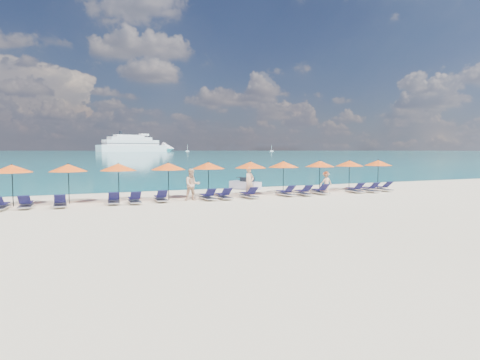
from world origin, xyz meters
name	(u,v)px	position (x,y,z in m)	size (l,w,h in m)	color
ground	(261,206)	(0.00, 0.00, 0.00)	(1400.00, 1400.00, 0.00)	beige
sea	(84,151)	(0.00, 660.00, 0.01)	(1600.00, 1300.00, 0.01)	#1FA9B2
cruise_ship	(140,146)	(71.21, 551.35, 8.54)	(116.17, 62.19, 32.82)	white
sailboat_near	(188,151)	(145.23, 573.05, 1.01)	(5.36, 1.79, 9.83)	white
sailboat_far	(272,151)	(268.42, 536.06, 1.03)	(5.50, 1.83, 10.08)	white
jetski	(245,184)	(2.80, 8.83, 0.37)	(1.94, 2.66, 0.89)	#ACA8C2
beachgoer_a	(249,182)	(1.08, 4.07, 0.95)	(0.70, 0.46, 1.91)	#DEAE8B
beachgoer_b	(192,185)	(-2.77, 3.71, 0.95)	(0.92, 0.53, 1.90)	#DEAE8B
beachgoer_c	(326,182)	(7.18, 4.57, 0.75)	(0.97, 0.45, 1.49)	#DEAE8B
umbrella_0	(12,169)	(-12.25, 4.89, 2.02)	(2.10, 2.10, 2.28)	black
umbrella_1	(68,168)	(-9.50, 4.87, 2.02)	(2.10, 2.10, 2.28)	black
umbrella_2	(118,167)	(-6.84, 4.78, 2.02)	(2.10, 2.10, 2.28)	black
umbrella_3	(168,166)	(-3.96, 4.74, 2.02)	(2.10, 2.10, 2.28)	black
umbrella_4	(208,166)	(-1.38, 4.92, 2.02)	(2.10, 2.10, 2.28)	black
umbrella_5	(250,165)	(1.46, 4.77, 2.02)	(2.10, 2.10, 2.28)	black
umbrella_6	(283,164)	(3.96, 4.91, 2.02)	(2.10, 2.10, 2.28)	black
umbrella_7	(320,164)	(6.82, 4.83, 2.02)	(2.10, 2.10, 2.28)	black
umbrella_8	(349,163)	(9.38, 4.87, 2.02)	(2.10, 2.10, 2.28)	black
umbrella_9	(378,163)	(12.12, 4.98, 2.02)	(2.10, 2.10, 2.28)	black
lounger_0	(0,206)	(-12.65, 3.67, 0.24)	(0.78, 1.75, 0.66)	silver
lounger_1	(26,204)	(-11.54, 3.81, 0.24)	(0.64, 1.71, 0.66)	silver
lounger_2	(60,203)	(-9.92, 3.60, 0.24)	(0.68, 1.72, 0.66)	silver
lounger_3	(114,200)	(-7.23, 3.81, 0.24)	(0.70, 1.73, 0.66)	silver
lounger_4	(135,200)	(-6.12, 3.58, 0.24)	(0.63, 1.71, 0.66)	silver
lounger_5	(161,198)	(-4.61, 3.84, 0.24)	(0.66, 1.72, 0.66)	silver
lounger_6	(208,196)	(-1.85, 3.58, 0.24)	(0.66, 1.72, 0.66)	silver
lounger_7	(224,196)	(-0.85, 3.58, 0.24)	(0.67, 1.72, 0.66)	silver
lounger_8	(249,194)	(0.82, 3.56, 0.24)	(0.70, 1.73, 0.66)	silver
lounger_9	(286,193)	(3.48, 3.68, 0.24)	(0.72, 1.74, 0.66)	silver
lounger_10	(303,192)	(4.68, 3.48, 0.24)	(0.67, 1.72, 0.66)	silver
lounger_11	(320,191)	(6.13, 3.73, 0.24)	(0.72, 1.73, 0.66)	silver
lounger_12	(355,189)	(8.95, 3.62, 0.24)	(0.75, 1.74, 0.66)	silver
lounger_13	(369,189)	(10.05, 3.48, 0.24)	(0.68, 1.72, 0.66)	silver
lounger_14	(382,188)	(11.53, 3.82, 0.24)	(0.64, 1.71, 0.66)	silver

